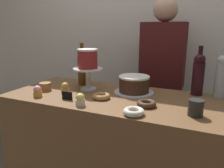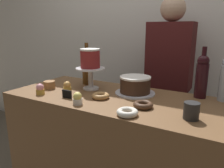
% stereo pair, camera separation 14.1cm
% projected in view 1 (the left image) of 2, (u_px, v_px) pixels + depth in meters
% --- Properties ---
extents(back_wall, '(6.00, 0.05, 2.60)m').
position_uv_depth(back_wall, '(149.00, 34.00, 2.12)').
color(back_wall, silver).
rests_on(back_wall, ground_plane).
extents(display_counter, '(1.40, 0.63, 0.92)m').
position_uv_depth(display_counter, '(112.00, 157.00, 1.54)').
color(display_counter, brown).
rests_on(display_counter, ground_plane).
extents(cake_stand_pedestal, '(0.21, 0.21, 0.16)m').
position_uv_depth(cake_stand_pedestal, '(88.00, 75.00, 1.55)').
color(cake_stand_pedestal, silver).
rests_on(cake_stand_pedestal, display_counter).
extents(white_layer_cake, '(0.14, 0.14, 0.14)m').
position_uv_depth(white_layer_cake, '(88.00, 59.00, 1.52)').
color(white_layer_cake, maroon).
rests_on(white_layer_cake, cake_stand_pedestal).
extents(silver_serving_platter, '(0.27, 0.27, 0.01)m').
position_uv_depth(silver_serving_platter, '(134.00, 92.00, 1.49)').
color(silver_serving_platter, silver).
rests_on(silver_serving_platter, display_counter).
extents(chocolate_round_cake, '(0.21, 0.21, 0.11)m').
position_uv_depth(chocolate_round_cake, '(134.00, 84.00, 1.47)').
color(chocolate_round_cake, '#3D2619').
rests_on(chocolate_round_cake, silver_serving_platter).
extents(wine_bottle_clear, '(0.08, 0.08, 0.33)m').
position_uv_depth(wine_bottle_clear, '(222.00, 75.00, 1.36)').
color(wine_bottle_clear, '#B2BCC1').
rests_on(wine_bottle_clear, display_counter).
extents(wine_bottle_dark_red, '(0.08, 0.08, 0.33)m').
position_uv_depth(wine_bottle_dark_red, '(198.00, 74.00, 1.42)').
color(wine_bottle_dark_red, black).
rests_on(wine_bottle_dark_red, display_counter).
extents(wine_bottle_amber, '(0.08, 0.08, 0.33)m').
position_uv_depth(wine_bottle_amber, '(83.00, 66.00, 1.68)').
color(wine_bottle_amber, '#5B3814').
rests_on(wine_bottle_amber, display_counter).
extents(cupcake_strawberry, '(0.06, 0.06, 0.07)m').
position_uv_depth(cupcake_strawberry, '(38.00, 91.00, 1.40)').
color(cupcake_strawberry, gold).
rests_on(cupcake_strawberry, display_counter).
extents(cupcake_lemon, '(0.06, 0.06, 0.07)m').
position_uv_depth(cupcake_lemon, '(80.00, 100.00, 1.24)').
color(cupcake_lemon, white).
rests_on(cupcake_lemon, display_counter).
extents(cupcake_caramel, '(0.06, 0.06, 0.07)m').
position_uv_depth(cupcake_caramel, '(65.00, 88.00, 1.48)').
color(cupcake_caramel, gold).
rests_on(cupcake_caramel, display_counter).
extents(donut_maple, '(0.11, 0.11, 0.03)m').
position_uv_depth(donut_maple, '(101.00, 96.00, 1.37)').
color(donut_maple, '#B27F47').
rests_on(donut_maple, display_counter).
extents(donut_chocolate, '(0.11, 0.11, 0.03)m').
position_uv_depth(donut_chocolate, '(146.00, 104.00, 1.23)').
color(donut_chocolate, '#472D1E').
rests_on(donut_chocolate, display_counter).
extents(donut_sugar, '(0.11, 0.11, 0.03)m').
position_uv_depth(donut_sugar, '(134.00, 112.00, 1.11)').
color(donut_sugar, silver).
rests_on(donut_sugar, display_counter).
extents(cookie_stack, '(0.08, 0.08, 0.05)m').
position_uv_depth(cookie_stack, '(45.00, 86.00, 1.55)').
color(cookie_stack, olive).
rests_on(cookie_stack, display_counter).
extents(price_sign_chalkboard, '(0.07, 0.01, 0.05)m').
position_uv_depth(price_sign_chalkboard, '(67.00, 96.00, 1.35)').
color(price_sign_chalkboard, black).
rests_on(price_sign_chalkboard, display_counter).
extents(coffee_cup_ceramic, '(0.08, 0.08, 0.08)m').
position_uv_depth(coffee_cup_ceramic, '(196.00, 108.00, 1.09)').
color(coffee_cup_ceramic, '#282828').
rests_on(coffee_cup_ceramic, display_counter).
extents(barista_figure, '(0.36, 0.22, 1.60)m').
position_uv_depth(barista_figure, '(161.00, 88.00, 1.91)').
color(barista_figure, black).
rests_on(barista_figure, ground_plane).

